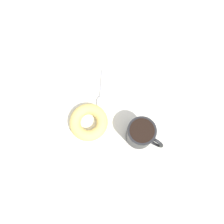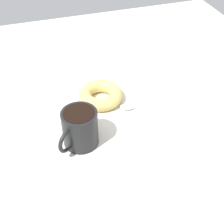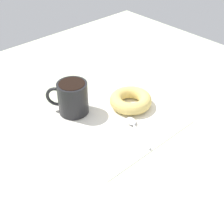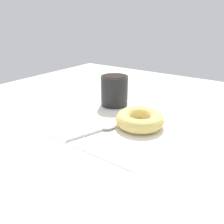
# 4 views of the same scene
# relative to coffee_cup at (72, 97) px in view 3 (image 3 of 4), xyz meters

# --- Properties ---
(ground_plane) EXTENTS (1.20, 1.20, 0.02)m
(ground_plane) POSITION_rel_coffee_cup_xyz_m (0.11, 0.09, -0.06)
(ground_plane) COLOR beige
(napkin) EXTENTS (0.31, 0.31, 0.00)m
(napkin) POSITION_rel_coffee_cup_xyz_m (0.09, 0.06, -0.05)
(napkin) COLOR white
(napkin) RESTS_ON ground_plane
(coffee_cup) EXTENTS (0.10, 0.09, 0.09)m
(coffee_cup) POSITION_rel_coffee_cup_xyz_m (0.00, 0.00, 0.00)
(coffee_cup) COLOR black
(coffee_cup) RESTS_ON napkin
(donut) EXTENTS (0.12, 0.12, 0.03)m
(donut) POSITION_rel_coffee_cup_xyz_m (0.09, 0.14, -0.03)
(donut) COLOR #E5C66B
(donut) RESTS_ON napkin
(spoon) EXTENTS (0.12, 0.06, 0.01)m
(spoon) POSITION_rel_coffee_cup_xyz_m (0.16, 0.08, -0.04)
(spoon) COLOR silver
(spoon) RESTS_ON napkin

